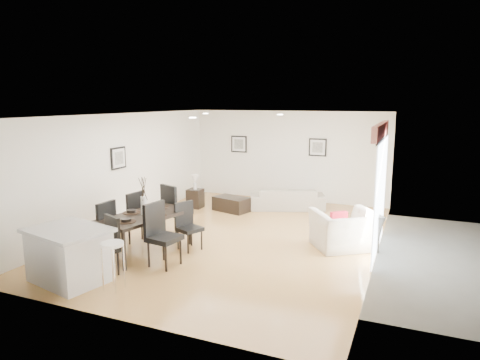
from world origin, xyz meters
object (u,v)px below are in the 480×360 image
at_px(dining_chair_head, 107,242).
at_px(side_table, 195,198).
at_px(kitchen_island, 69,254).
at_px(dining_table, 145,218).
at_px(dining_chair_wfar, 132,214).
at_px(sofa, 287,198).
at_px(armchair, 345,230).
at_px(coffee_table, 232,204).
at_px(bar_stool, 112,249).
at_px(dining_chair_efar, 187,223).
at_px(dining_chair_enear, 160,231).
at_px(dining_chair_foot, 174,207).
at_px(dining_chair_wnear, 102,225).

bearing_deg(dining_chair_head, side_table, 123.89).
bearing_deg(kitchen_island, side_table, 107.49).
xyz_separation_m(dining_table, dining_chair_wfar, (-0.66, 0.46, -0.09)).
xyz_separation_m(sofa, side_table, (-2.45, -0.87, -0.03)).
bearing_deg(dining_chair_head, sofa, 97.86).
bearing_deg(armchair, coffee_table, -64.30).
height_order(dining_chair_wfar, dining_chair_head, dining_chair_wfar).
relative_size(sofa, dining_chair_wfar, 1.87).
bearing_deg(sofa, kitchen_island, 51.15).
bearing_deg(dining_chair_head, dining_table, 115.50).
bearing_deg(sofa, bar_stool, 59.11).
bearing_deg(kitchen_island, dining_chair_efar, 76.94).
distance_m(dining_chair_wfar, dining_chair_enear, 1.59).
bearing_deg(dining_chair_enear, dining_chair_head, 147.60).
bearing_deg(side_table, dining_chair_wfar, -87.09).
bearing_deg(coffee_table, dining_chair_wfar, -90.61).
distance_m(coffee_table, side_table, 1.11).
bearing_deg(kitchen_island, dining_chair_head, 63.40).
distance_m(dining_chair_enear, kitchen_island, 1.58).
bearing_deg(dining_chair_head, dining_chair_wfar, 136.79).
distance_m(sofa, dining_chair_wfar, 4.62).
bearing_deg(armchair, dining_chair_foot, -25.63).
bearing_deg(dining_table, dining_chair_wfar, 157.66).
relative_size(dining_chair_enear, dining_chair_efar, 1.20).
relative_size(armchair, dining_chair_wnear, 1.10).
relative_size(armchair, dining_chair_foot, 1.03).
xyz_separation_m(dining_table, coffee_table, (0.29, 3.65, -0.51)).
height_order(dining_chair_wnear, dining_chair_foot, dining_chair_foot).
height_order(dining_chair_wnear, dining_chair_wfar, dining_chair_wfar).
distance_m(dining_table, kitchen_island, 1.71).
distance_m(dining_table, dining_chair_foot, 1.16).
bearing_deg(bar_stool, armchair, 47.60).
xyz_separation_m(dining_chair_efar, kitchen_island, (-1.03, -2.15, -0.08)).
xyz_separation_m(sofa, dining_chair_enear, (-0.99, -4.91, 0.35)).
distance_m(dining_chair_head, coffee_table, 4.84).
relative_size(armchair, dining_table, 0.59).
bearing_deg(dining_chair_wnear, dining_chair_wfar, -177.35).
relative_size(dining_table, dining_chair_wnear, 1.86).
relative_size(coffee_table, kitchen_island, 0.65).
xyz_separation_m(armchair, side_table, (-4.46, 1.84, -0.12)).
relative_size(dining_chair_wfar, dining_chair_enear, 0.93).
bearing_deg(dining_table, coffee_table, 98.08).
bearing_deg(sofa, dining_chair_wnear, 44.30).
height_order(dining_chair_efar, coffee_table, dining_chair_efar).
bearing_deg(side_table, armchair, -22.41).
relative_size(side_table, kitchen_island, 0.36).
bearing_deg(dining_chair_head, bar_stool, -19.68).
xyz_separation_m(dining_chair_enear, dining_chair_efar, (0.02, 0.96, -0.11)).
relative_size(dining_chair_foot, kitchen_island, 0.78).
relative_size(dining_chair_efar, dining_chair_foot, 0.83).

